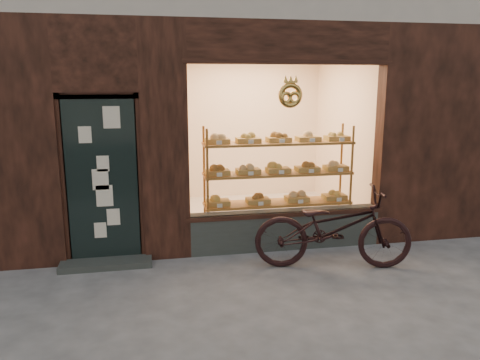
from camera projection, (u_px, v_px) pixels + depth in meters
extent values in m
plane|color=#4B4B4B|center=(302.00, 325.00, 4.57)|extent=(90.00, 90.00, 0.00)
cube|color=#323734|center=(285.00, 229.00, 6.63)|extent=(2.70, 0.25, 0.55)
cube|color=black|center=(102.00, 180.00, 5.93)|extent=(0.90, 0.04, 2.15)
cube|color=#323734|center=(106.00, 263.00, 6.00)|extent=(1.15, 0.35, 0.08)
torus|color=gold|center=(290.00, 95.00, 6.14)|extent=(0.33, 0.07, 0.33)
cube|color=brown|center=(277.00, 235.00, 7.09)|extent=(2.20, 0.45, 0.04)
cube|color=brown|center=(277.00, 203.00, 6.98)|extent=(2.20, 0.45, 0.03)
cube|color=brown|center=(278.00, 173.00, 6.89)|extent=(2.20, 0.45, 0.04)
cube|color=brown|center=(278.00, 143.00, 6.79)|extent=(2.20, 0.45, 0.04)
cylinder|color=brown|center=(208.00, 189.00, 6.53)|extent=(0.04, 0.04, 1.70)
cylinder|color=brown|center=(351.00, 183.00, 6.93)|extent=(0.04, 0.04, 1.70)
cylinder|color=brown|center=(204.00, 184.00, 6.90)|extent=(0.04, 0.04, 1.70)
cylinder|color=brown|center=(340.00, 178.00, 7.31)|extent=(0.04, 0.04, 1.70)
cube|color=#8D613D|center=(218.00, 202.00, 6.80)|extent=(0.34, 0.24, 0.07)
sphere|color=olive|center=(218.00, 197.00, 6.78)|extent=(0.11, 0.11, 0.11)
cube|color=silver|center=(220.00, 206.00, 6.62)|extent=(0.07, 0.01, 0.05)
cube|color=#8D613D|center=(258.00, 200.00, 6.91)|extent=(0.34, 0.24, 0.07)
sphere|color=brown|center=(258.00, 195.00, 6.90)|extent=(0.11, 0.11, 0.11)
cube|color=silver|center=(261.00, 204.00, 6.74)|extent=(0.08, 0.01, 0.05)
cube|color=#8D613D|center=(297.00, 199.00, 7.03)|extent=(0.34, 0.24, 0.07)
sphere|color=tan|center=(297.00, 193.00, 7.01)|extent=(0.11, 0.11, 0.11)
cube|color=silver|center=(301.00, 202.00, 6.85)|extent=(0.07, 0.01, 0.05)
cube|color=#8D613D|center=(334.00, 197.00, 7.14)|extent=(0.34, 0.24, 0.07)
sphere|color=olive|center=(335.00, 191.00, 7.12)|extent=(0.11, 0.11, 0.11)
cube|color=silver|center=(339.00, 200.00, 6.96)|extent=(0.08, 0.01, 0.05)
cube|color=#8D613D|center=(218.00, 172.00, 6.71)|extent=(0.34, 0.24, 0.07)
sphere|color=brown|center=(217.00, 166.00, 6.69)|extent=(0.11, 0.11, 0.11)
cube|color=silver|center=(219.00, 175.00, 6.53)|extent=(0.07, 0.01, 0.06)
cube|color=#8D613D|center=(248.00, 171.00, 6.79)|extent=(0.34, 0.24, 0.07)
sphere|color=tan|center=(248.00, 165.00, 6.77)|extent=(0.11, 0.11, 0.11)
cube|color=silver|center=(251.00, 173.00, 6.61)|extent=(0.07, 0.01, 0.06)
cube|color=#8D613D|center=(278.00, 170.00, 6.88)|extent=(0.34, 0.24, 0.07)
sphere|color=olive|center=(278.00, 164.00, 6.86)|extent=(0.11, 0.11, 0.11)
cube|color=silver|center=(281.00, 172.00, 6.70)|extent=(0.07, 0.01, 0.06)
cube|color=#8D613D|center=(307.00, 169.00, 6.96)|extent=(0.34, 0.24, 0.07)
sphere|color=brown|center=(307.00, 163.00, 6.94)|extent=(0.11, 0.11, 0.11)
cube|color=silver|center=(311.00, 171.00, 6.78)|extent=(0.07, 0.01, 0.06)
cube|color=#8D613D|center=(336.00, 168.00, 7.05)|extent=(0.34, 0.24, 0.07)
sphere|color=tan|center=(336.00, 162.00, 7.03)|extent=(0.11, 0.11, 0.11)
cube|color=silver|center=(340.00, 170.00, 6.87)|extent=(0.08, 0.01, 0.06)
cube|color=#8D613D|center=(217.00, 141.00, 6.61)|extent=(0.34, 0.24, 0.07)
sphere|color=tan|center=(217.00, 135.00, 6.59)|extent=(0.11, 0.11, 0.11)
cube|color=silver|center=(219.00, 143.00, 6.43)|extent=(0.07, 0.01, 0.06)
cube|color=#8D613D|center=(248.00, 140.00, 6.70)|extent=(0.34, 0.24, 0.07)
sphere|color=olive|center=(248.00, 134.00, 6.68)|extent=(0.11, 0.11, 0.11)
cube|color=silver|center=(251.00, 142.00, 6.52)|extent=(0.07, 0.01, 0.06)
cube|color=#8D613D|center=(279.00, 139.00, 6.78)|extent=(0.34, 0.24, 0.07)
sphere|color=brown|center=(279.00, 134.00, 6.76)|extent=(0.11, 0.11, 0.11)
cube|color=silver|center=(282.00, 141.00, 6.60)|extent=(0.07, 0.01, 0.06)
cube|color=#8D613D|center=(308.00, 139.00, 6.87)|extent=(0.34, 0.24, 0.07)
sphere|color=tan|center=(308.00, 133.00, 6.85)|extent=(0.11, 0.11, 0.11)
cube|color=silver|center=(312.00, 140.00, 6.69)|extent=(0.07, 0.01, 0.06)
cube|color=#8D613D|center=(337.00, 138.00, 6.95)|extent=(0.34, 0.24, 0.07)
sphere|color=olive|center=(337.00, 132.00, 6.93)|extent=(0.11, 0.11, 0.11)
cube|color=silver|center=(342.00, 140.00, 6.77)|extent=(0.08, 0.01, 0.06)
imported|color=black|center=(333.00, 228.00, 5.89)|extent=(2.08, 1.09, 1.04)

